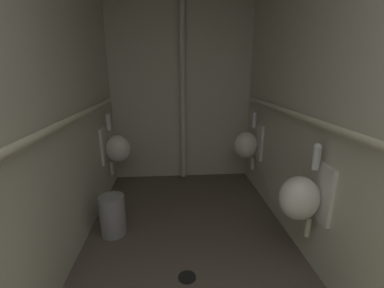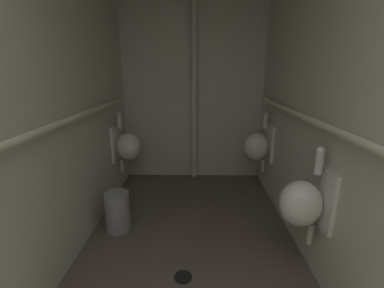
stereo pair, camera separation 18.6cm
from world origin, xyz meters
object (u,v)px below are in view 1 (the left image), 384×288
at_px(urinal_right_mid, 302,197).
at_px(standpipe_back_wall, 183,87).
at_px(waste_bin, 113,215).
at_px(urinal_right_far, 248,144).
at_px(floor_drain, 187,277).
at_px(urinal_left_mid, 116,148).

xyz_separation_m(urinal_right_mid, standpipe_back_wall, (-0.80, 1.86, 0.69)).
relative_size(standpipe_back_wall, waste_bin, 6.60).
distance_m(urinal_right_far, waste_bin, 1.81).
distance_m(standpipe_back_wall, floor_drain, 2.32).
relative_size(urinal_right_mid, waste_bin, 1.93).
bearing_deg(urinal_right_mid, urinal_right_far, 90.00).
height_order(urinal_right_far, standpipe_back_wall, standpipe_back_wall).
relative_size(standpipe_back_wall, floor_drain, 18.42).
xyz_separation_m(floor_drain, waste_bin, (-0.67, 0.61, 0.19)).
xyz_separation_m(urinal_right_far, waste_bin, (-1.54, -0.85, -0.43)).
bearing_deg(urinal_right_far, urinal_left_mid, -178.92).
distance_m(urinal_right_mid, floor_drain, 1.06).
height_order(urinal_right_far, floor_drain, urinal_right_far).
height_order(urinal_right_mid, floor_drain, urinal_right_mid).
bearing_deg(urinal_left_mid, floor_drain, -61.77).
bearing_deg(floor_drain, waste_bin, 137.68).
height_order(urinal_left_mid, floor_drain, urinal_left_mid).
bearing_deg(urinal_left_mid, waste_bin, -83.29).
xyz_separation_m(urinal_right_far, standpipe_back_wall, (-0.80, 0.45, 0.69)).
bearing_deg(standpipe_back_wall, urinal_right_far, -29.11).
bearing_deg(standpipe_back_wall, urinal_right_mid, -66.71).
relative_size(urinal_right_far, floor_drain, 5.39).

